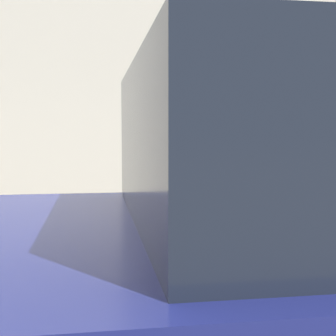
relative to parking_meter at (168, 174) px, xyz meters
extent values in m
cube|color=#ADAAA3|center=(-0.22, 1.08, -1.12)|extent=(24.00, 2.80, 0.13)
cube|color=beige|center=(-0.22, 4.25, 1.24)|extent=(24.00, 0.30, 4.84)
cylinder|color=slate|center=(0.00, 0.00, -0.52)|extent=(0.07, 0.07, 1.07)
cube|color=black|center=(0.00, 0.00, 0.17)|extent=(0.18, 0.14, 0.32)
cube|color=gray|center=(0.00, -0.07, 0.19)|extent=(0.10, 0.01, 0.11)
cylinder|color=black|center=(0.00, 0.00, 0.38)|extent=(0.19, 0.11, 0.19)
cylinder|color=black|center=(-0.32, -0.60, -0.86)|extent=(0.65, 0.25, 0.64)
camera|label=1|loc=(-0.35, -3.36, 0.32)|focal=50.00mm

